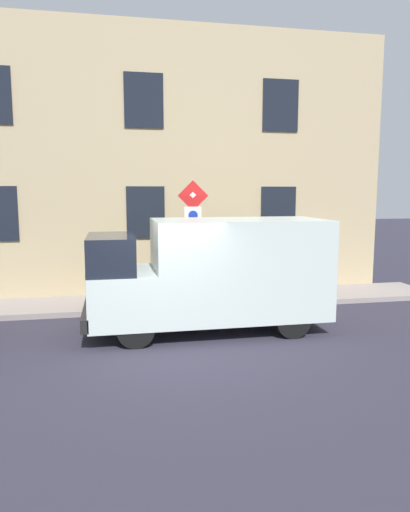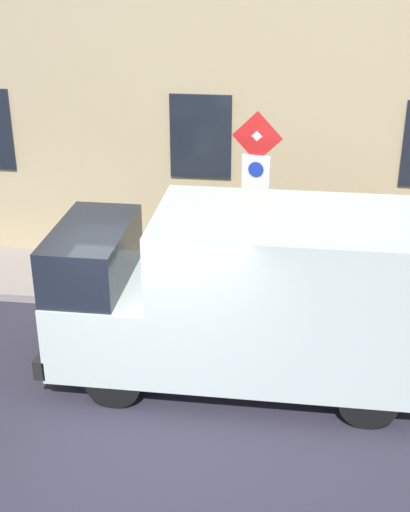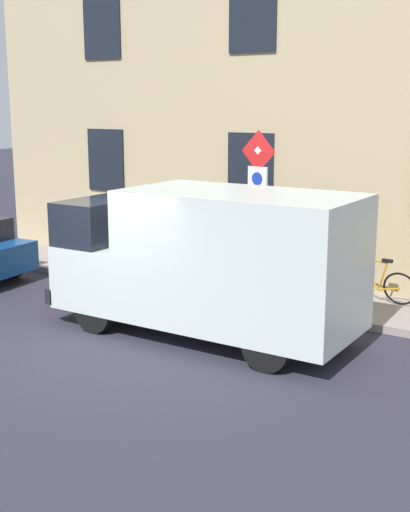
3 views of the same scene
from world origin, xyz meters
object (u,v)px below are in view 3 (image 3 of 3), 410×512
Objects in this scene: delivery_van at (209,259)px; bicycle_green at (289,271)px; bicycle_blue at (330,276)px; sign_post_stacked at (258,192)px; bicycle_orange at (373,282)px; litter_bin at (154,261)px.

delivery_van is 3.11× the size of bicycle_green.
bicycle_blue is 0.89m from bicycle_green.
sign_post_stacked reaches higher than bicycle_blue.
sign_post_stacked is 1.83× the size of bicycle_orange.
bicycle_green is at bearing -5.83° from sign_post_stacked.
bicycle_blue is (0.00, 0.89, 0.00)m from bicycle_orange.
bicycle_green is (1.17, -0.12, -1.74)m from sign_post_stacked.
delivery_van is (-1.91, -0.11, -0.92)m from sign_post_stacked.
bicycle_blue is (1.17, -1.01, -1.74)m from sign_post_stacked.
litter_bin reaches higher than bicycle_orange.
sign_post_stacked is 1.83× the size of bicycle_green.
bicycle_green is at bearing -90.14° from delivery_van.
sign_post_stacked is 0.59× the size of delivery_van.
bicycle_blue is 1.91× the size of litter_bin.
litter_bin is at bearing 22.57° from bicycle_blue.
bicycle_orange is (1.17, -1.91, -1.74)m from sign_post_stacked.
sign_post_stacked reaches higher than delivery_van.
bicycle_blue is 3.71m from litter_bin.
bicycle_green is at bearing 3.56° from bicycle_orange.
sign_post_stacked is at bearing -93.06° from litter_bin.
litter_bin reaches higher than bicycle_blue.
delivery_van is 3.19m from bicycle_green.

